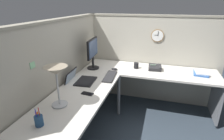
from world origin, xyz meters
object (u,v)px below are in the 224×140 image
object	(u,v)px
book_stack	(201,73)
keyboard	(110,76)
computer_mouse	(114,69)
cell_phone	(87,94)
coffee_mug	(136,66)
pen_cup	(39,120)
wall_clock	(157,36)
monitor	(93,51)
laptop	(79,79)
desk_lamp_dome	(56,74)
office_phone	(155,68)

from	to	relation	value
book_stack	keyboard	bearing A→B (deg)	111.16
computer_mouse	cell_phone	xyz separation A→B (m)	(-0.88, 0.10, -0.01)
book_stack	coffee_mug	world-z (taller)	coffee_mug
pen_cup	book_stack	distance (m)	2.39
coffee_mug	wall_clock	xyz separation A→B (m)	(0.33, -0.29, 0.46)
monitor	computer_mouse	bearing A→B (deg)	-87.10
keyboard	book_stack	bearing A→B (deg)	-72.72
keyboard	wall_clock	bearing A→B (deg)	-40.56
laptop	computer_mouse	xyz separation A→B (m)	(0.56, -0.36, -0.01)
desk_lamp_dome	wall_clock	bearing A→B (deg)	-27.92
wall_clock	office_phone	bearing A→B (deg)	-176.07
keyboard	desk_lamp_dome	xyz separation A→B (m)	(-0.89, 0.30, 0.35)
book_stack	wall_clock	size ratio (longest dim) A/B	1.37
wall_clock	book_stack	bearing A→B (deg)	-112.66
keyboard	wall_clock	distance (m)	1.13
laptop	cell_phone	size ratio (longest dim) A/B	2.80
office_phone	pen_cup	bearing A→B (deg)	152.21
desk_lamp_dome	wall_clock	distance (m)	1.93
pen_cup	desk_lamp_dome	bearing A→B (deg)	1.39
cell_phone	coffee_mug	world-z (taller)	coffee_mug
keyboard	computer_mouse	xyz separation A→B (m)	(0.30, 0.01, 0.01)
monitor	book_stack	size ratio (longest dim) A/B	1.66
laptop	keyboard	world-z (taller)	laptop
office_phone	coffee_mug	bearing A→B (deg)	91.96
cell_phone	office_phone	distance (m)	1.30
cell_phone	book_stack	world-z (taller)	book_stack
keyboard	monitor	bearing A→B (deg)	49.70
wall_clock	keyboard	bearing A→B (deg)	143.33
book_stack	office_phone	bearing A→B (deg)	91.53
cell_phone	wall_clock	distance (m)	1.64
cell_phone	coffee_mug	xyz separation A→B (m)	(1.06, -0.43, 0.04)
keyboard	coffee_mug	size ratio (longest dim) A/B	4.48
keyboard	computer_mouse	distance (m)	0.30
laptop	wall_clock	world-z (taller)	wall_clock
pen_cup	office_phone	xyz separation A→B (m)	(1.74, -0.92, -0.02)
keyboard	coffee_mug	world-z (taller)	coffee_mug
monitor	cell_phone	world-z (taller)	monitor
computer_mouse	book_stack	distance (m)	1.35
keyboard	book_stack	size ratio (longest dim) A/B	1.43
desk_lamp_dome	book_stack	distance (m)	2.17
desk_lamp_dome	coffee_mug	distance (m)	1.54
monitor	wall_clock	bearing A→B (deg)	-61.51
pen_cup	monitor	bearing A→B (deg)	3.31
keyboard	cell_phone	size ratio (longest dim) A/B	2.99
office_phone	wall_clock	size ratio (longest dim) A/B	1.00
monitor	office_phone	distance (m)	1.06
pen_cup	wall_clock	size ratio (longest dim) A/B	0.82
monitor	laptop	world-z (taller)	monitor
cell_phone	office_phone	size ratio (longest dim) A/B	0.66
computer_mouse	wall_clock	distance (m)	0.94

